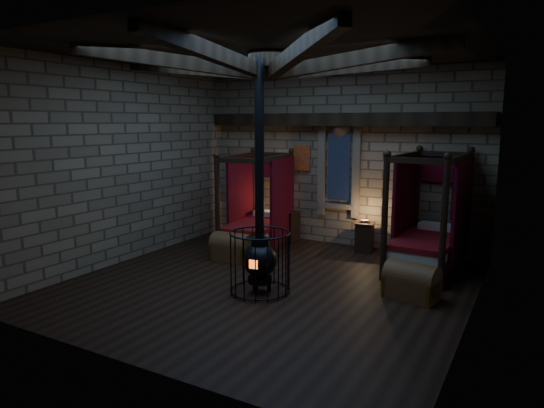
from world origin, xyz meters
The scene contains 8 objects.
room centered at (0.00, 0.09, 3.74)m, with size 7.02×7.02×4.29m.
bed_left centered at (-1.51, 2.16, 0.55)m, with size 1.42×2.27×2.24m.
bed_right centered at (2.39, 2.39, 0.58)m, with size 1.31×2.32×2.37m.
trunk_left centered at (-1.47, 0.96, 0.28)m, with size 0.89×0.59×0.63m.
trunk_right centered at (2.50, 0.56, 0.28)m, with size 0.96×0.71×0.64m.
nightstand_left centered at (-1.17, 3.08, 0.40)m, with size 0.53×0.51×0.94m.
nightstand_right centered at (0.83, 3.05, 0.35)m, with size 0.49×0.48×0.75m.
stove centered at (0.09, -0.47, 0.65)m, with size 1.07×1.07×4.05m.
Camera 1 is at (4.29, -7.56, 3.01)m, focal length 32.00 mm.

